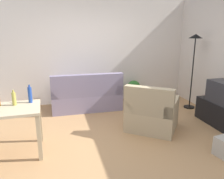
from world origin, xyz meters
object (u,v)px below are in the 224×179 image
(tv_stand, at_px, (221,114))
(torchiere_lamp, at_px, (194,51))
(armchair, at_px, (152,114))
(bottle_squat, at_px, (14,99))
(couch, at_px, (87,97))
(potted_plant, at_px, (134,89))
(bottle_blue, at_px, (30,95))
(tv, at_px, (224,92))

(tv_stand, xyz_separation_m, torchiere_lamp, (0.00, 1.11, 1.17))
(armchair, xyz_separation_m, bottle_squat, (-2.41, -0.17, 0.55))
(couch, relative_size, potted_plant, 2.92)
(armchair, distance_m, bottle_blue, 2.26)
(tv_stand, distance_m, armchair, 1.47)
(tv, xyz_separation_m, potted_plant, (-1.19, 1.98, -0.37))
(torchiere_lamp, height_order, armchair, torchiere_lamp)
(couch, distance_m, tv, 3.05)
(tv, distance_m, torchiere_lamp, 1.32)
(tv_stand, xyz_separation_m, armchair, (-1.46, 0.17, 0.08))
(potted_plant, bearing_deg, tv_stand, -59.13)
(couch, relative_size, tv, 2.77)
(torchiere_lamp, xyz_separation_m, bottle_squat, (-3.87, -1.11, -0.55))
(torchiere_lamp, relative_size, bottle_blue, 6.14)
(couch, bearing_deg, armchair, 125.35)
(tv, bearing_deg, potted_plant, 30.95)
(armchair, distance_m, bottle_squat, 2.48)
(tv, bearing_deg, tv_stand, 90.00)
(couch, relative_size, tv_stand, 1.51)
(tv, relative_size, torchiere_lamp, 0.33)
(potted_plant, bearing_deg, torchiere_lamp, -36.32)
(potted_plant, bearing_deg, bottle_squat, -143.69)
(torchiere_lamp, bearing_deg, armchair, -147.16)
(torchiere_lamp, xyz_separation_m, armchair, (-1.46, -0.94, -1.09))
(couch, xyz_separation_m, armchair, (1.06, -1.50, 0.01))
(tv, relative_size, bottle_squat, 2.47)
(couch, height_order, torchiere_lamp, torchiere_lamp)
(bottle_squat, distance_m, bottle_blue, 0.24)
(couch, height_order, tv_stand, couch)
(potted_plant, relative_size, armchair, 0.47)
(potted_plant, bearing_deg, bottle_blue, -142.25)
(potted_plant, height_order, bottle_squat, bottle_squat)
(armchair, xyz_separation_m, bottle_blue, (-2.18, -0.09, 0.57))
(tv, relative_size, bottle_blue, 2.03)
(couch, xyz_separation_m, tv, (2.52, -1.66, 0.39))
(armchair, bearing_deg, couch, -17.08)
(tv, bearing_deg, bottle_squat, 90.00)
(couch, relative_size, bottle_squat, 6.84)
(armchair, bearing_deg, bottle_blue, 40.03)
(torchiere_lamp, distance_m, armchair, 2.05)
(armchair, height_order, bottle_squat, bottle_squat)
(tv_stand, height_order, tv, tv)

